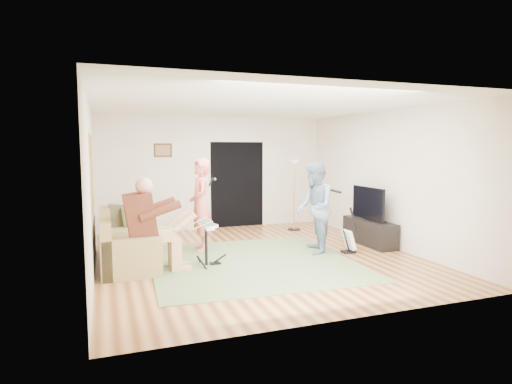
# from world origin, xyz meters

# --- Properties ---
(floor) EXTENTS (6.00, 6.00, 0.00)m
(floor) POSITION_xyz_m (0.00, 0.00, 0.00)
(floor) COLOR brown
(floor) RESTS_ON ground
(walls) EXTENTS (5.50, 6.00, 2.70)m
(walls) POSITION_xyz_m (0.00, 0.00, 1.35)
(walls) COLOR beige
(walls) RESTS_ON floor
(ceiling) EXTENTS (6.00, 6.00, 0.00)m
(ceiling) POSITION_xyz_m (0.00, 0.00, 2.70)
(ceiling) COLOR white
(ceiling) RESTS_ON walls
(window_blinds) EXTENTS (0.00, 2.05, 2.05)m
(window_blinds) POSITION_xyz_m (-2.74, 0.20, 1.55)
(window_blinds) COLOR #9C6930
(window_blinds) RESTS_ON walls
(doorway) EXTENTS (2.10, 0.00, 2.10)m
(doorway) POSITION_xyz_m (0.55, 2.99, 1.05)
(doorway) COLOR black
(doorway) RESTS_ON walls
(picture_frame) EXTENTS (0.42, 0.03, 0.32)m
(picture_frame) POSITION_xyz_m (-1.25, 2.99, 1.90)
(picture_frame) COLOR #3F2314
(picture_frame) RESTS_ON walls
(area_rug) EXTENTS (3.54, 3.53, 0.02)m
(area_rug) POSITION_xyz_m (-0.21, -0.34, 0.01)
(area_rug) COLOR #597044
(area_rug) RESTS_ON floor
(sofa) EXTENTS (0.89, 2.15, 0.87)m
(sofa) POSITION_xyz_m (-2.30, 0.38, 0.29)
(sofa) COLOR #98804C
(sofa) RESTS_ON floor
(drummer) EXTENTS (0.98, 0.55, 1.51)m
(drummer) POSITION_xyz_m (-1.85, -0.27, 0.59)
(drummer) COLOR #5A2819
(drummer) RESTS_ON sofa
(drum_kit) EXTENTS (0.41, 0.73, 0.75)m
(drum_kit) POSITION_xyz_m (-1.00, -0.27, 0.33)
(drum_kit) COLOR black
(drum_kit) RESTS_ON floor
(singer) EXTENTS (0.50, 0.69, 1.76)m
(singer) POSITION_xyz_m (-0.86, 0.77, 0.88)
(singer) COLOR #E76964
(singer) RESTS_ON floor
(microphone) EXTENTS (0.06, 0.06, 0.24)m
(microphone) POSITION_xyz_m (-0.66, 0.77, 1.32)
(microphone) COLOR black
(microphone) RESTS_ON singer
(guitarist) EXTENTS (0.89, 1.00, 1.71)m
(guitarist) POSITION_xyz_m (1.10, -0.09, 0.85)
(guitarist) COLOR slate
(guitarist) RESTS_ON floor
(guitar_held) EXTENTS (0.20, 0.61, 0.26)m
(guitar_held) POSITION_xyz_m (1.30, -0.09, 1.16)
(guitar_held) COLOR white
(guitar_held) RESTS_ON guitarist
(guitar_spare) EXTENTS (0.31, 0.28, 0.86)m
(guitar_spare) POSITION_xyz_m (1.73, -0.29, 0.25)
(guitar_spare) COLOR black
(guitar_spare) RESTS_ON floor
(torchiere_lamp) EXTENTS (0.30, 0.30, 1.67)m
(torchiere_lamp) POSITION_xyz_m (1.69, 2.10, 1.15)
(torchiere_lamp) COLOR black
(torchiere_lamp) RESTS_ON floor
(dining_chair) EXTENTS (0.48, 0.50, 0.89)m
(dining_chair) POSITION_xyz_m (-1.84, 1.99, 0.32)
(dining_chair) COLOR #CCB184
(dining_chair) RESTS_ON floor
(tv_cabinet) EXTENTS (0.40, 1.40, 0.50)m
(tv_cabinet) POSITION_xyz_m (2.50, 0.19, 0.25)
(tv_cabinet) COLOR black
(tv_cabinet) RESTS_ON floor
(television) EXTENTS (0.06, 1.02, 0.65)m
(television) POSITION_xyz_m (2.45, 0.19, 0.85)
(television) COLOR black
(television) RESTS_ON tv_cabinet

